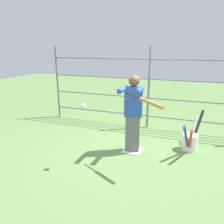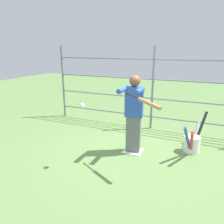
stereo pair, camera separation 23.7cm
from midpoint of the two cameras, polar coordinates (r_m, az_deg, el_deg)
ground_plane at (r=4.95m, az=6.86°, el=-10.13°), size 24.00×24.00×0.00m
home_plate at (r=4.95m, az=6.86°, el=-10.02°), size 0.40×0.40×0.02m
fence_backstop at (r=6.09m, az=11.65°, el=5.90°), size 5.92×0.06×2.26m
batter at (r=4.61m, az=7.17°, el=-0.07°), size 0.43×0.61×1.68m
baseball_bat_swinging at (r=3.73m, az=10.74°, el=2.56°), size 0.76×0.50×0.16m
softball_in_flight at (r=3.96m, az=-6.09°, el=1.67°), size 0.10×0.10×0.10m
bat_bucket at (r=5.15m, az=21.50°, el=-7.38°), size 0.44×1.24×0.84m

